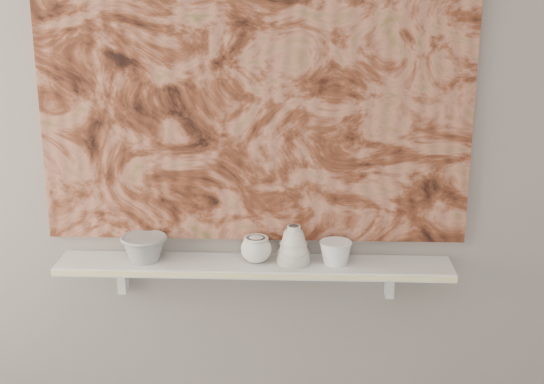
# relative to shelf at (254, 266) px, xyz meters

# --- Properties ---
(wall_back) EXTENTS (3.60, 0.00, 3.60)m
(wall_back) POSITION_rel_shelf_xyz_m (0.00, 0.09, 0.44)
(wall_back) COLOR gray
(wall_back) RESTS_ON floor
(shelf) EXTENTS (1.40, 0.18, 0.03)m
(shelf) POSITION_rel_shelf_xyz_m (0.00, 0.00, 0.00)
(shelf) COLOR silver
(shelf) RESTS_ON wall_back
(shelf_stripe) EXTENTS (1.40, 0.01, 0.02)m
(shelf_stripe) POSITION_rel_shelf_xyz_m (0.00, -0.09, 0.00)
(shelf_stripe) COLOR beige
(shelf_stripe) RESTS_ON shelf
(bracket_left) EXTENTS (0.03, 0.06, 0.12)m
(bracket_left) POSITION_rel_shelf_xyz_m (-0.49, 0.06, -0.07)
(bracket_left) COLOR silver
(bracket_left) RESTS_ON wall_back
(bracket_right) EXTENTS (0.03, 0.06, 0.12)m
(bracket_right) POSITION_rel_shelf_xyz_m (0.49, 0.06, -0.07)
(bracket_right) COLOR silver
(bracket_right) RESTS_ON wall_back
(painting) EXTENTS (1.50, 0.02, 1.10)m
(painting) POSITION_rel_shelf_xyz_m (0.00, 0.08, 0.62)
(painting) COLOR brown
(painting) RESTS_ON wall_back
(house_motif) EXTENTS (0.09, 0.00, 0.08)m
(house_motif) POSITION_rel_shelf_xyz_m (0.45, 0.07, 0.32)
(house_motif) COLOR black
(house_motif) RESTS_ON painting
(bowl_grey) EXTENTS (0.19, 0.19, 0.10)m
(bowl_grey) POSITION_rel_shelf_xyz_m (-0.39, 0.00, 0.06)
(bowl_grey) COLOR gray
(bowl_grey) RESTS_ON shelf
(cup_cream) EXTENTS (0.14, 0.14, 0.10)m
(cup_cream) POSITION_rel_shelf_xyz_m (0.01, 0.00, 0.06)
(cup_cream) COLOR white
(cup_cream) RESTS_ON shelf
(bell_vessel) EXTENTS (0.15, 0.15, 0.14)m
(bell_vessel) POSITION_rel_shelf_xyz_m (0.14, 0.00, 0.08)
(bell_vessel) COLOR beige
(bell_vessel) RESTS_ON shelf
(bowl_white) EXTENTS (0.14, 0.14, 0.08)m
(bowl_white) POSITION_rel_shelf_xyz_m (0.29, 0.00, 0.06)
(bowl_white) COLOR white
(bowl_white) RESTS_ON shelf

